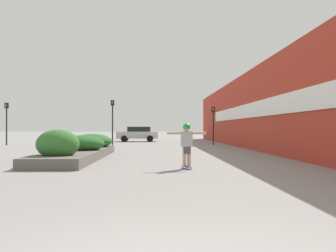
{
  "coord_description": "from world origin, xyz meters",
  "views": [
    {
      "loc": [
        -0.09,
        -3.51,
        1.37
      ],
      "look_at": [
        0.38,
        13.72,
        1.48
      ],
      "focal_mm": 40.0,
      "sensor_mm": 36.0,
      "label": 1
    }
  ],
  "objects": [
    {
      "name": "traffic_light_right",
      "position": [
        4.45,
        27.01,
        2.17
      ],
      "size": [
        0.28,
        0.3,
        3.15
      ],
      "color": "black",
      "rests_on": "ground_plane"
    },
    {
      "name": "car_center_left",
      "position": [
        -2.16,
        35.22,
        0.81
      ],
      "size": [
        4.22,
        2.07,
        1.53
      ],
      "rotation": [
        0.0,
        0.0,
        1.57
      ],
      "color": "#BCBCC1",
      "rests_on": "ground_plane"
    },
    {
      "name": "car_leftmost",
      "position": [
        12.52,
        31.77,
        0.79
      ],
      "size": [
        4.06,
        1.85,
        1.51
      ],
      "rotation": [
        0.0,
        0.0,
        -1.57
      ],
      "color": "slate",
      "rests_on": "ground_plane"
    },
    {
      "name": "building_wall_right",
      "position": [
        6.11,
        20.94,
        2.57
      ],
      "size": [
        0.67,
        48.22,
        5.13
      ],
      "color": "#B23323",
      "rests_on": "ground_plane"
    },
    {
      "name": "skateboarder",
      "position": [
        0.88,
        9.1,
        0.97
      ],
      "size": [
        1.35,
        0.31,
        1.45
      ],
      "rotation": [
        0.0,
        0.0,
        0.16
      ],
      "color": "tan",
      "rests_on": "skateboard"
    },
    {
      "name": "traffic_light_far_left",
      "position": [
        -12.37,
        27.1,
        2.35
      ],
      "size": [
        0.28,
        0.3,
        3.44
      ],
      "color": "black",
      "rests_on": "ground_plane"
    },
    {
      "name": "skateboard",
      "position": [
        0.88,
        9.1,
        0.07
      ],
      "size": [
        0.31,
        0.71,
        0.09
      ],
      "rotation": [
        0.0,
        0.0,
        0.16
      ],
      "color": "navy",
      "rests_on": "ground_plane"
    },
    {
      "name": "traffic_light_left",
      "position": [
        -3.81,
        27.14,
        2.5
      ],
      "size": [
        0.28,
        0.3,
        3.69
      ],
      "color": "black",
      "rests_on": "ground_plane"
    },
    {
      "name": "planter_box",
      "position": [
        -3.66,
        13.75,
        0.47
      ],
      "size": [
        2.21,
        9.76,
        1.33
      ],
      "color": "#605B54",
      "rests_on": "ground_plane"
    }
  ]
}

